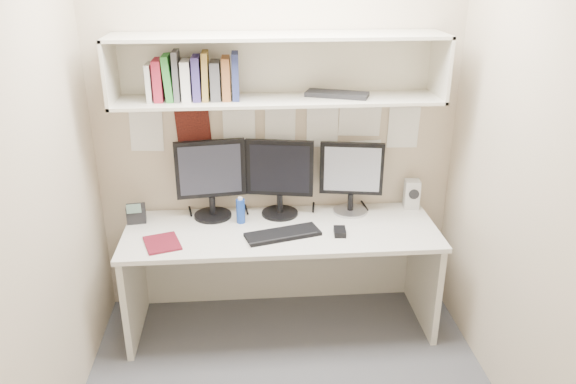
{
  "coord_description": "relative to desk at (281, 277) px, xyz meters",
  "views": [
    {
      "loc": [
        -0.21,
        -2.57,
        2.33
      ],
      "look_at": [
        0.02,
        0.35,
        1.11
      ],
      "focal_mm": 35.0,
      "sensor_mm": 36.0,
      "label": 1
    }
  ],
  "objects": [
    {
      "name": "keyboard",
      "position": [
        0.0,
        -0.11,
        0.38
      ],
      "size": [
        0.49,
        0.29,
        0.02
      ],
      "primitive_type": "cube",
      "rotation": [
        0.0,
        0.0,
        0.28
      ],
      "color": "black",
      "rests_on": "desk"
    },
    {
      "name": "desk_phone",
      "position": [
        -0.94,
        0.17,
        0.42
      ],
      "size": [
        0.13,
        0.12,
        0.15
      ],
      "rotation": [
        0.0,
        0.0,
        0.14
      ],
      "color": "black",
      "rests_on": "desk"
    },
    {
      "name": "monitor_center",
      "position": [
        0.01,
        0.22,
        0.64
      ],
      "size": [
        0.44,
        0.25,
        0.52
      ],
      "rotation": [
        0.0,
        0.0,
        -0.19
      ],
      "color": "black",
      "rests_on": "desk"
    },
    {
      "name": "book_stack",
      "position": [
        -0.51,
        0.16,
        1.3
      ],
      "size": [
        0.54,
        0.18,
        0.29
      ],
      "color": "beige",
      "rests_on": "overhead_hutch"
    },
    {
      "name": "speaker",
      "position": [
        0.92,
        0.25,
        0.46
      ],
      "size": [
        0.11,
        0.12,
        0.2
      ],
      "rotation": [
        0.0,
        0.0,
        -0.11
      ],
      "color": "#B9B9B4",
      "rests_on": "desk"
    },
    {
      "name": "pinned_papers",
      "position": [
        0.0,
        0.34,
        0.88
      ],
      "size": [
        1.92,
        0.01,
        0.48
      ],
      "primitive_type": null,
      "color": "white",
      "rests_on": "wall_back"
    },
    {
      "name": "mouse",
      "position": [
        0.36,
        -0.11,
        0.38
      ],
      "size": [
        0.08,
        0.12,
        0.04
      ],
      "primitive_type": "cube",
      "rotation": [
        0.0,
        0.0,
        -0.09
      ],
      "color": "black",
      "rests_on": "desk"
    },
    {
      "name": "monitor_right",
      "position": [
        0.48,
        0.22,
        0.63
      ],
      "size": [
        0.42,
        0.23,
        0.49
      ],
      "rotation": [
        0.0,
        0.0,
        -0.17
      ],
      "color": "#A5A5AA",
      "rests_on": "desk"
    },
    {
      "name": "hutch_tray",
      "position": [
        0.36,
        0.17,
        1.19
      ],
      "size": [
        0.41,
        0.27,
        0.03
      ],
      "primitive_type": "cube",
      "rotation": [
        0.0,
        0.0,
        -0.36
      ],
      "color": "black",
      "rests_on": "overhead_hutch"
    },
    {
      "name": "wall_left",
      "position": [
        -1.2,
        -0.65,
        0.93
      ],
      "size": [
        0.02,
        2.0,
        2.6
      ],
      "primitive_type": "cube",
      "color": "#BAA88E",
      "rests_on": "ground"
    },
    {
      "name": "overhead_hutch",
      "position": [
        0.0,
        0.21,
        1.35
      ],
      "size": [
        2.0,
        0.38,
        0.4
      ],
      "color": "beige",
      "rests_on": "wall_back"
    },
    {
      "name": "wall_front",
      "position": [
        0.0,
        -1.65,
        0.93
      ],
      "size": [
        2.4,
        0.02,
        2.6
      ],
      "primitive_type": "cube",
      "color": "#BAA88E",
      "rests_on": "ground"
    },
    {
      "name": "wall_right",
      "position": [
        1.2,
        -0.65,
        0.93
      ],
      "size": [
        0.02,
        2.0,
        2.6
      ],
      "primitive_type": "cube",
      "color": "#BAA88E",
      "rests_on": "ground"
    },
    {
      "name": "maroon_notebook",
      "position": [
        -0.73,
        -0.16,
        0.37
      ],
      "size": [
        0.26,
        0.29,
        0.01
      ],
      "primitive_type": "cube",
      "rotation": [
        0.0,
        0.0,
        0.31
      ],
      "color": "#5A0F1B",
      "rests_on": "desk"
    },
    {
      "name": "desk",
      "position": [
        0.0,
        0.0,
        0.0
      ],
      "size": [
        2.0,
        0.7,
        0.73
      ],
      "color": "beige",
      "rests_on": "floor"
    },
    {
      "name": "monitor_left",
      "position": [
        -0.44,
        0.22,
        0.65
      ],
      "size": [
        0.46,
        0.25,
        0.53
      ],
      "rotation": [
        0.0,
        0.0,
        0.13
      ],
      "color": "black",
      "rests_on": "desk"
    },
    {
      "name": "blue_bottle",
      "position": [
        -0.26,
        0.11,
        0.45
      ],
      "size": [
        0.06,
        0.06,
        0.18
      ],
      "color": "#163897",
      "rests_on": "desk"
    },
    {
      "name": "wall_back",
      "position": [
        0.0,
        0.35,
        0.93
      ],
      "size": [
        2.4,
        0.02,
        2.6
      ],
      "primitive_type": "cube",
      "color": "#BAA88E",
      "rests_on": "ground"
    }
  ]
}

